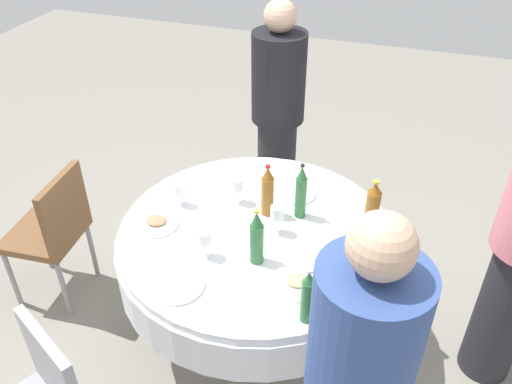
{
  "coord_description": "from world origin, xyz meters",
  "views": [
    {
      "loc": [
        0.65,
        -1.95,
        2.43
      ],
      "look_at": [
        0.0,
        0.0,
        0.97
      ],
      "focal_mm": 36.93,
      "sensor_mm": 36.0,
      "label": 1
    }
  ],
  "objects_px": {
    "bottle_amber_west": "(268,192)",
    "bottle_amber_far": "(372,208)",
    "bottle_green_mid": "(308,297)",
    "wine_glass_near": "(237,185)",
    "wine_glass_inner": "(205,239)",
    "plate_left": "(156,223)",
    "wine_glass_outer": "(277,214)",
    "bottle_green_south": "(301,192)",
    "chair_outer": "(54,227)",
    "wine_glass_south": "(180,190)",
    "plate_rear": "(296,193)",
    "plate_east": "(297,282)",
    "plate_front": "(177,284)",
    "person_far": "(278,119)",
    "dining_table": "(256,251)",
    "bottle_green_near": "(257,238)"
  },
  "relations": [
    {
      "from": "dining_table",
      "to": "bottle_green_near",
      "type": "xyz_separation_m",
      "value": [
        0.08,
        -0.22,
        0.29
      ]
    },
    {
      "from": "dining_table",
      "to": "plate_front",
      "type": "height_order",
      "value": "plate_front"
    },
    {
      "from": "bottle_amber_far",
      "to": "plate_rear",
      "type": "height_order",
      "value": "bottle_amber_far"
    },
    {
      "from": "plate_front",
      "to": "bottle_green_mid",
      "type": "bearing_deg",
      "value": -0.32
    },
    {
      "from": "bottle_amber_west",
      "to": "bottle_amber_far",
      "type": "relative_size",
      "value": 0.99
    },
    {
      "from": "plate_left",
      "to": "person_far",
      "type": "xyz_separation_m",
      "value": [
        0.31,
        1.13,
        0.09
      ]
    },
    {
      "from": "wine_glass_inner",
      "to": "plate_rear",
      "type": "xyz_separation_m",
      "value": [
        0.27,
        0.62,
        -0.1
      ]
    },
    {
      "from": "bottle_amber_west",
      "to": "plate_rear",
      "type": "relative_size",
      "value": 1.33
    },
    {
      "from": "bottle_amber_far",
      "to": "plate_east",
      "type": "xyz_separation_m",
      "value": [
        -0.25,
        -0.48,
        -0.13
      ]
    },
    {
      "from": "person_far",
      "to": "plate_rear",
      "type": "bearing_deg",
      "value": -75.83
    },
    {
      "from": "bottle_amber_west",
      "to": "wine_glass_inner",
      "type": "bearing_deg",
      "value": -113.42
    },
    {
      "from": "bottle_amber_far",
      "to": "wine_glass_south",
      "type": "xyz_separation_m",
      "value": [
        -0.99,
        -0.1,
        -0.05
      ]
    },
    {
      "from": "wine_glass_outer",
      "to": "bottle_green_mid",
      "type": "bearing_deg",
      "value": -61.09
    },
    {
      "from": "bottle_amber_west",
      "to": "bottle_green_mid",
      "type": "height_order",
      "value": "bottle_amber_west"
    },
    {
      "from": "wine_glass_south",
      "to": "plate_rear",
      "type": "bearing_deg",
      "value": 27.03
    },
    {
      "from": "plate_rear",
      "to": "chair_outer",
      "type": "height_order",
      "value": "chair_outer"
    },
    {
      "from": "wine_glass_inner",
      "to": "plate_left",
      "type": "relative_size",
      "value": 0.63
    },
    {
      "from": "bottle_green_mid",
      "to": "wine_glass_near",
      "type": "distance_m",
      "value": 0.88
    },
    {
      "from": "wine_glass_south",
      "to": "plate_rear",
      "type": "relative_size",
      "value": 0.58
    },
    {
      "from": "wine_glass_outer",
      "to": "plate_rear",
      "type": "relative_size",
      "value": 0.7
    },
    {
      "from": "bottle_green_near",
      "to": "plate_east",
      "type": "height_order",
      "value": "bottle_green_near"
    },
    {
      "from": "bottle_amber_west",
      "to": "wine_glass_outer",
      "type": "xyz_separation_m",
      "value": [
        0.09,
        -0.13,
        -0.03
      ]
    },
    {
      "from": "bottle_green_near",
      "to": "wine_glass_near",
      "type": "distance_m",
      "value": 0.48
    },
    {
      "from": "wine_glass_outer",
      "to": "dining_table",
      "type": "bearing_deg",
      "value": -172.88
    },
    {
      "from": "dining_table",
      "to": "wine_glass_south",
      "type": "height_order",
      "value": "wine_glass_south"
    },
    {
      "from": "bottle_green_south",
      "to": "wine_glass_inner",
      "type": "distance_m",
      "value": 0.56
    },
    {
      "from": "wine_glass_near",
      "to": "plate_east",
      "type": "distance_m",
      "value": 0.69
    },
    {
      "from": "wine_glass_south",
      "to": "plate_rear",
      "type": "distance_m",
      "value": 0.63
    },
    {
      "from": "chair_outer",
      "to": "plate_left",
      "type": "bearing_deg",
      "value": -96.98
    },
    {
      "from": "bottle_green_mid",
      "to": "wine_glass_south",
      "type": "xyz_separation_m",
      "value": [
        -0.83,
        0.56,
        -0.04
      ]
    },
    {
      "from": "chair_outer",
      "to": "person_far",
      "type": "bearing_deg",
      "value": -47.07
    },
    {
      "from": "dining_table",
      "to": "person_far",
      "type": "height_order",
      "value": "person_far"
    },
    {
      "from": "wine_glass_inner",
      "to": "wine_glass_outer",
      "type": "bearing_deg",
      "value": 45.98
    },
    {
      "from": "bottle_amber_west",
      "to": "bottle_amber_far",
      "type": "xyz_separation_m",
      "value": [
        0.53,
        0.03,
        0.0
      ]
    },
    {
      "from": "plate_east",
      "to": "plate_left",
      "type": "xyz_separation_m",
      "value": [
        -0.79,
        0.18,
        0.0
      ]
    },
    {
      "from": "wine_glass_outer",
      "to": "wine_glass_inner",
      "type": "relative_size",
      "value": 1.08
    },
    {
      "from": "dining_table",
      "to": "plate_left",
      "type": "bearing_deg",
      "value": -165.75
    },
    {
      "from": "bottle_green_south",
      "to": "chair_outer",
      "type": "bearing_deg",
      "value": -168.57
    },
    {
      "from": "bottle_amber_west",
      "to": "plate_left",
      "type": "height_order",
      "value": "bottle_amber_west"
    },
    {
      "from": "bottle_amber_far",
      "to": "person_far",
      "type": "bearing_deg",
      "value": 131.32
    },
    {
      "from": "bottle_green_mid",
      "to": "plate_rear",
      "type": "relative_size",
      "value": 1.25
    },
    {
      "from": "wine_glass_south",
      "to": "plate_left",
      "type": "relative_size",
      "value": 0.56
    },
    {
      "from": "bottle_amber_west",
      "to": "bottle_amber_far",
      "type": "bearing_deg",
      "value": 3.1
    },
    {
      "from": "plate_east",
      "to": "chair_outer",
      "type": "distance_m",
      "value": 1.52
    },
    {
      "from": "plate_front",
      "to": "wine_glass_inner",
      "type": "bearing_deg",
      "value": 78.13
    },
    {
      "from": "plate_left",
      "to": "wine_glass_inner",
      "type": "bearing_deg",
      "value": -22.52
    },
    {
      "from": "wine_glass_outer",
      "to": "person_far",
      "type": "xyz_separation_m",
      "value": [
        -0.29,
        0.99,
        -0.01
      ]
    },
    {
      "from": "bottle_green_south",
      "to": "chair_outer",
      "type": "distance_m",
      "value": 1.45
    },
    {
      "from": "wine_glass_inner",
      "to": "person_far",
      "type": "bearing_deg",
      "value": 91.12
    },
    {
      "from": "dining_table",
      "to": "bottle_green_mid",
      "type": "height_order",
      "value": "bottle_green_mid"
    }
  ]
}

